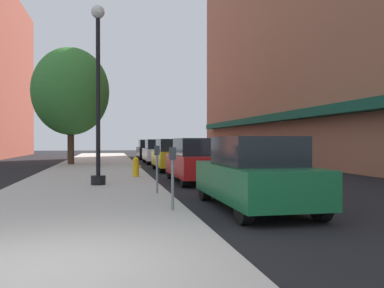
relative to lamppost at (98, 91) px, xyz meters
The scene contains 13 objects.
ground_plane 10.28m from the lamppost, 68.34° to the left, with size 90.00×90.00×0.00m, color black.
sidewalk_slab 10.57m from the lamppost, 92.23° to the left, with size 4.80×50.00×0.12m, color #B7B2A8.
building_right_brick 20.69m from the lamppost, 41.87° to the left, with size 6.80×40.00×19.72m.
lamppost is the anchor object (origin of this frame).
fire_hydrant 4.14m from the lamppost, 63.53° to the left, with size 0.33×0.26×0.79m.
parking_meter_near 3.75m from the lamppost, 56.47° to the right, with size 0.14×0.09×1.31m.
parking_meter_far 6.04m from the lamppost, 72.80° to the right, with size 0.14×0.09×1.31m.
tree_near 12.67m from the lamppost, 99.07° to the left, with size 4.69×4.69×7.19m.
car_green 6.58m from the lamppost, 53.95° to the right, with size 1.80×4.30×1.66m.
car_red 4.51m from the lamppost, 19.12° to the left, with size 1.80×4.30×1.66m.
car_yellow 8.55m from the lamppost, 63.94° to the left, with size 1.80×4.30×1.66m.
car_white 14.88m from the lamppost, 75.78° to the left, with size 1.80×4.30×1.66m.
car_black 21.47m from the lamppost, 80.26° to the left, with size 1.80×4.30×1.66m.
Camera 1 is at (0.76, -4.86, 1.57)m, focal length 38.26 mm.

